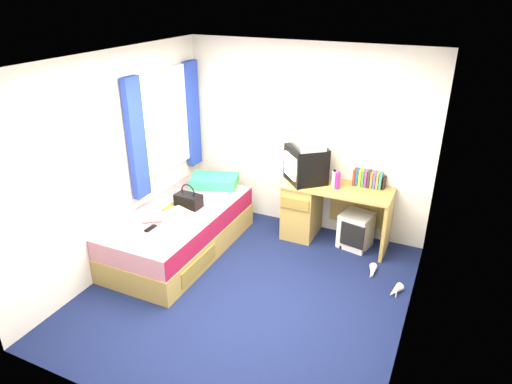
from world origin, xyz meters
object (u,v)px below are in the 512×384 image
at_px(picture_frame, 384,183).
at_px(handbag, 189,200).
at_px(colour_swatch_fan, 144,235).
at_px(desk, 315,208).
at_px(pink_water_bottle, 338,181).
at_px(towel, 178,217).
at_px(pillow, 214,181).
at_px(water_bottle, 152,219).
at_px(white_heels, 383,281).
at_px(remote_control, 151,228).
at_px(crt_tv, 306,164).
at_px(aerosol_can, 334,179).
at_px(bed, 180,231).
at_px(vcr, 307,143).
at_px(magazine, 176,207).
at_px(storage_cube, 356,230).

bearing_deg(picture_frame, handbag, -150.50).
distance_m(picture_frame, colour_swatch_fan, 2.87).
xyz_separation_m(desk, pink_water_bottle, (0.27, -0.06, 0.44)).
bearing_deg(towel, pillow, 97.36).
xyz_separation_m(water_bottle, white_heels, (2.51, 0.70, -0.54)).
bearing_deg(towel, remote_control, -124.12).
relative_size(crt_tv, aerosol_can, 3.15).
relative_size(colour_swatch_fan, white_heels, 0.45).
bearing_deg(pillow, desk, 8.37).
height_order(desk, crt_tv, crt_tv).
xyz_separation_m(bed, towel, (0.15, -0.23, 0.33)).
bearing_deg(pink_water_bottle, pillow, -175.04).
xyz_separation_m(pillow, vcr, (1.20, 0.20, 0.63)).
height_order(picture_frame, handbag, picture_frame).
bearing_deg(handbag, bed, -102.54).
xyz_separation_m(desk, handbag, (-1.32, -0.87, 0.22)).
distance_m(pillow, handbag, 0.67).
height_order(picture_frame, pink_water_bottle, pink_water_bottle).
bearing_deg(picture_frame, desk, -163.49).
height_order(aerosol_can, colour_swatch_fan, aerosol_can).
bearing_deg(magazine, towel, -52.11).
distance_m(crt_tv, towel, 1.69).
bearing_deg(towel, pink_water_bottle, 38.66).
xyz_separation_m(storage_cube, handbag, (-1.86, -0.85, 0.41)).
bearing_deg(crt_tv, pillow, -123.92).
bearing_deg(pillow, storage_cube, 5.46).
distance_m(crt_tv, white_heels, 1.65).
distance_m(bed, magazine, 0.29).
distance_m(pink_water_bottle, magazine, 1.96).
relative_size(pink_water_bottle, water_bottle, 0.99).
bearing_deg(colour_swatch_fan, desk, 50.17).
bearing_deg(colour_swatch_fan, white_heels, 22.13).
relative_size(bed, desk, 1.54).
bearing_deg(aerosol_can, magazine, -149.86).
xyz_separation_m(water_bottle, colour_swatch_fan, (0.10, -0.28, -0.03)).
height_order(pink_water_bottle, white_heels, pink_water_bottle).
bearing_deg(colour_swatch_fan, remote_control, 97.09).
relative_size(crt_tv, colour_swatch_fan, 2.79).
height_order(vcr, water_bottle, vcr).
bearing_deg(vcr, picture_frame, 62.31).
xyz_separation_m(crt_tv, handbag, (-1.17, -0.87, -0.35)).
bearing_deg(towel, bed, 123.27).
distance_m(towel, magazine, 0.36).
height_order(pillow, storage_cube, pillow).
height_order(vcr, magazine, vcr).
distance_m(storage_cube, vcr, 1.23).
bearing_deg(white_heels, towel, -165.78).
xyz_separation_m(pillow, aerosol_can, (1.57, 0.19, 0.24)).
relative_size(bed, pink_water_bottle, 10.09).
relative_size(towel, magazine, 1.15).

